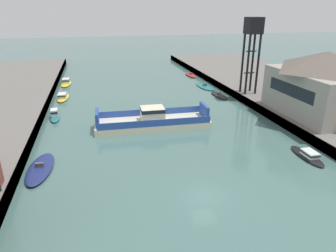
# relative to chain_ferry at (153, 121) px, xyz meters

# --- Properties ---
(ground_plane) EXTENTS (400.00, 400.00, 0.00)m
(ground_plane) POSITION_rel_chain_ferry_xyz_m (1.32, -21.11, -1.05)
(ground_plane) COLOR #476B66
(quay_right) EXTENTS (28.00, 140.00, 1.50)m
(quay_right) POSITION_rel_chain_ferry_xyz_m (34.55, -1.11, -0.30)
(quay_right) COLOR slate
(quay_right) RESTS_ON ground
(chain_ferry) EXTENTS (18.93, 6.45, 3.37)m
(chain_ferry) POSITION_rel_chain_ferry_xyz_m (0.00, 0.00, 0.00)
(chain_ferry) COLOR beige
(chain_ferry) RESTS_ON ground
(moored_boat_near_left) EXTENTS (3.62, 8.50, 0.86)m
(moored_boat_near_left) POSITION_rel_chain_ferry_xyz_m (17.89, 23.48, -0.86)
(moored_boat_near_left) COLOR #237075
(moored_boat_near_left) RESTS_ON ground
(moored_boat_near_right) EXTENTS (2.39, 7.14, 1.00)m
(moored_boat_near_right) POSITION_rel_chain_ferry_xyz_m (18.59, 37.17, -0.79)
(moored_boat_near_right) COLOR red
(moored_boat_near_right) RESTS_ON ground
(moored_boat_mid_left) EXTENTS (2.16, 6.44, 1.10)m
(moored_boat_mid_left) POSITION_rel_chain_ferry_xyz_m (17.64, -15.91, -0.64)
(moored_boat_mid_left) COLOR black
(moored_boat_mid_left) RESTS_ON ground
(moored_boat_mid_right) EXTENTS (2.86, 7.43, 1.46)m
(moored_boat_mid_right) POSITION_rel_chain_ferry_xyz_m (-15.99, 34.90, -0.50)
(moored_boat_mid_right) COLOR yellow
(moored_boat_mid_right) RESTS_ON ground
(moored_boat_far_left) EXTENTS (3.56, 8.51, 1.04)m
(moored_boat_far_left) POSITION_rel_chain_ferry_xyz_m (-16.07, -11.03, -0.77)
(moored_boat_far_left) COLOR navy
(moored_boat_far_left) RESTS_ON ground
(moored_boat_far_right) EXTENTS (2.69, 7.74, 1.24)m
(moored_boat_far_right) POSITION_rel_chain_ferry_xyz_m (-15.82, 21.20, -0.59)
(moored_boat_far_right) COLOR yellow
(moored_boat_far_right) RESTS_ON ground
(moored_boat_upstream_a) EXTENTS (2.42, 7.13, 0.91)m
(moored_boat_upstream_a) POSITION_rel_chain_ferry_xyz_m (18.11, 14.98, -0.84)
(moored_boat_upstream_a) COLOR black
(moored_boat_upstream_a) RESTS_ON ground
(moored_boat_upstream_b) EXTENTS (2.02, 5.50, 1.64)m
(moored_boat_upstream_b) POSITION_rel_chain_ferry_xyz_m (-16.21, 8.21, -0.43)
(moored_boat_upstream_b) COLOR #237075
(moored_boat_upstream_b) RESTS_ON ground
(warehouse_shed) EXTENTS (12.49, 16.59, 10.49)m
(warehouse_shed) POSITION_rel_chain_ferry_xyz_m (28.34, -4.26, 5.69)
(warehouse_shed) COLOR gray
(warehouse_shed) RESTS_ON quay_right
(crane_tower) EXTENTS (2.99, 2.99, 15.31)m
(crane_tower) POSITION_rel_chain_ferry_xyz_m (22.97, 11.21, 12.22)
(crane_tower) COLOR black
(crane_tower) RESTS_ON quay_right
(bollard_left_mid) EXTENTS (0.32, 0.32, 0.71)m
(bollard_left_mid) POSITION_rel_chain_ferry_xyz_m (-18.76, -17.24, 0.84)
(bollard_left_mid) COLOR black
(bollard_left_mid) RESTS_ON quay_left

